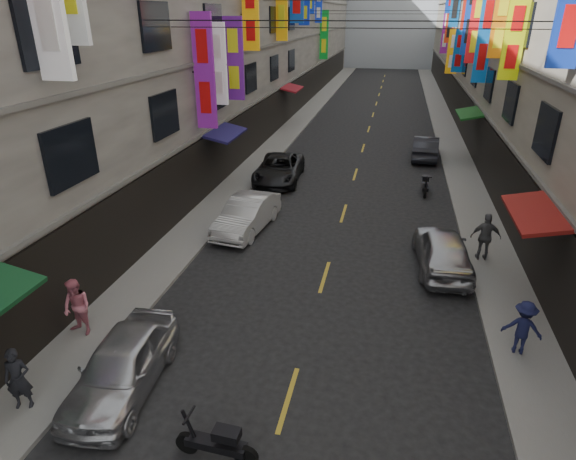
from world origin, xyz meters
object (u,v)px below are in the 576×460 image
at_px(scooter_crossing, 217,443).
at_px(pedestrian_rnear, 523,327).
at_px(car_left_near, 122,365).
at_px(car_left_far, 279,169).
at_px(scooter_far_right, 425,185).
at_px(pedestrian_lnear, 18,379).
at_px(pedestrian_lfar, 77,308).
at_px(car_right_mid, 442,250).
at_px(pedestrian_rfar, 486,237).
at_px(car_left_mid, 247,214).
at_px(car_right_far, 426,147).

distance_m(scooter_crossing, pedestrian_rnear, 8.35).
relative_size(car_left_near, car_left_far, 0.82).
xyz_separation_m(scooter_far_right, pedestrian_lnear, (-9.65, -17.22, 0.46)).
bearing_deg(pedestrian_lnear, pedestrian_lfar, 76.35).
xyz_separation_m(pedestrian_lnear, pedestrian_lfar, (-0.37, 2.77, 0.07)).
relative_size(car_left_near, car_right_mid, 0.94).
bearing_deg(pedestrian_lfar, scooter_crossing, -16.71).
relative_size(pedestrian_lfar, pedestrian_rfar, 0.95).
bearing_deg(car_left_mid, pedestrian_rnear, -26.84).
bearing_deg(car_right_mid, car_left_far, -50.72).
bearing_deg(car_left_near, car_left_mid, 84.85).
bearing_deg(scooter_crossing, scooter_far_right, -12.30).
relative_size(car_left_near, pedestrian_rfar, 2.28).
height_order(car_right_mid, pedestrian_rfar, pedestrian_rfar).
bearing_deg(car_left_far, pedestrian_lfar, -101.99).
height_order(car_left_mid, pedestrian_lfar, pedestrian_lfar).
distance_m(car_left_far, car_right_mid, 11.61).
bearing_deg(pedestrian_rfar, scooter_far_right, -77.75).
distance_m(car_right_far, pedestrian_lnear, 25.86).
height_order(scooter_crossing, pedestrian_rfar, pedestrian_rfar).
distance_m(scooter_far_right, car_left_near, 17.84).
height_order(scooter_crossing, car_right_far, car_right_far).
height_order(scooter_crossing, car_left_mid, car_left_mid).
xyz_separation_m(car_left_near, car_left_far, (0.00, 16.42, -0.01)).
relative_size(car_left_near, car_right_far, 0.95).
relative_size(pedestrian_lfar, pedestrian_rnear, 1.10).
xyz_separation_m(car_left_near, pedestrian_rfar, (9.54, 8.86, 0.32)).
height_order(car_right_far, pedestrian_lfar, pedestrian_lfar).
xyz_separation_m(scooter_far_right, car_right_far, (0.26, 6.66, 0.27)).
height_order(scooter_crossing, car_left_far, car_left_far).
bearing_deg(scooter_crossing, car_right_mid, -25.08).
height_order(car_left_mid, car_left_far, car_left_mid).
height_order(car_left_mid, car_right_mid, car_right_mid).
relative_size(scooter_far_right, pedestrian_lfar, 1.05).
xyz_separation_m(car_left_far, pedestrian_rfar, (9.54, -7.56, 0.33)).
xyz_separation_m(car_right_mid, car_right_far, (0.00, 14.74, -0.03)).
bearing_deg(pedestrian_lnear, car_left_far, 62.61).
bearing_deg(car_right_far, car_left_near, 74.23).
distance_m(car_left_near, car_left_far, 16.42).
height_order(scooter_far_right, pedestrian_lnear, pedestrian_lnear).
xyz_separation_m(pedestrian_lnear, pedestrian_rfar, (11.44, 10.00, 0.12)).
xyz_separation_m(car_right_far, pedestrian_lnear, (-9.91, -23.89, 0.19)).
height_order(scooter_crossing, pedestrian_lfar, pedestrian_lfar).
bearing_deg(scooter_crossing, pedestrian_rfar, -29.54).
relative_size(car_right_mid, pedestrian_rfar, 2.42).
relative_size(car_left_mid, car_left_far, 0.87).
distance_m(car_right_mid, car_right_far, 14.74).
distance_m(car_left_near, pedestrian_lfar, 2.81).
bearing_deg(pedestrian_rnear, scooter_crossing, 47.13).
bearing_deg(scooter_far_right, pedestrian_rfar, 104.94).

